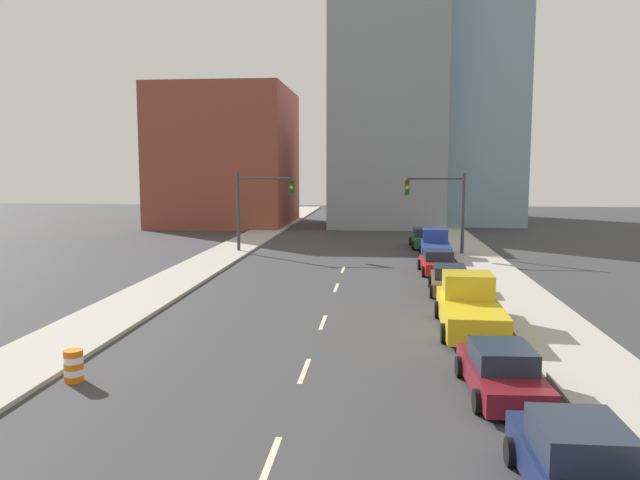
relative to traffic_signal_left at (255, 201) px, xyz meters
name	(u,v)px	position (x,y,z in m)	size (l,w,h in m)	color
sidewalk_left	(247,242)	(-1.98, 6.17, -3.76)	(3.30, 93.73, 0.15)	#ADA89E
sidewalk_right	(463,244)	(15.95, 6.17, -3.76)	(3.30, 93.73, 0.15)	#ADA89E
lane_stripe_at_8m	(270,461)	(6.99, -32.63, -3.83)	(0.16, 2.40, 0.01)	beige
lane_stripe_at_14m	(305,371)	(6.99, -26.59, -3.83)	(0.16, 2.40, 0.01)	beige
lane_stripe_at_20m	(323,322)	(6.99, -20.46, -3.83)	(0.16, 2.40, 0.01)	beige
lane_stripe_at_28m	(336,288)	(6.99, -13.02, -3.83)	(0.16, 2.40, 0.01)	beige
lane_stripe_at_34m	(343,270)	(6.99, -7.19, -3.83)	(0.16, 2.40, 0.01)	beige
building_brick_left	(227,157)	(-7.82, 23.23, 3.60)	(14.00, 16.00, 14.87)	brown
building_office_center	(387,99)	(9.78, 27.23, 10.24)	(12.00, 20.00, 28.15)	gray
building_glass_right	(457,83)	(18.00, 31.23, 12.44)	(13.00, 20.00, 32.55)	#7A9EB7
traffic_signal_left	(255,201)	(0.00, 0.00, 0.00)	(4.29, 0.35, 5.90)	#38383D
traffic_signal_right	(446,202)	(13.87, 0.00, 0.00)	(4.29, 0.35, 5.90)	#38383D
traffic_barrel	(74,366)	(0.35, -28.24, -3.36)	(0.56, 0.56, 0.95)	orange
sedan_navy	(579,466)	(13.06, -33.64, -3.14)	(2.15, 4.30, 1.54)	#141E47
sedan_maroon	(502,372)	(12.69, -28.06, -3.20)	(2.20, 4.57, 1.39)	maroon
pickup_truck_yellow	(469,308)	(12.76, -20.98, -2.98)	(2.56, 6.17, 2.09)	gold
sedan_brown	(449,280)	(12.76, -13.81, -3.20)	(2.19, 4.60, 1.38)	brown
sedan_red	(438,263)	(12.69, -7.92, -3.20)	(2.23, 4.28, 1.40)	red
pickup_truck_blue	(435,247)	(13.06, -1.90, -3.02)	(2.42, 5.95, 2.02)	navy
sedan_green	(424,239)	(12.65, 4.22, -3.14)	(2.13, 4.76, 1.54)	#1E6033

